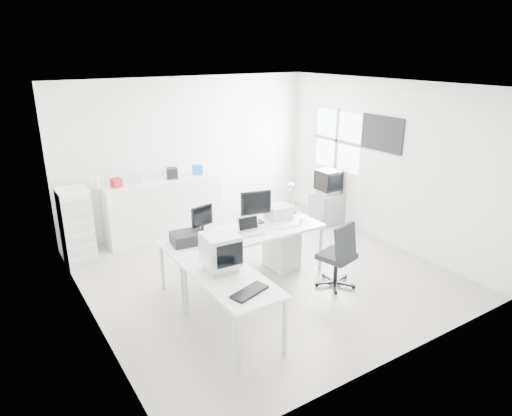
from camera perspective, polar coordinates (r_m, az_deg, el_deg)
floor at (r=7.08m, az=0.88°, el=-8.11°), size 5.00×5.00×0.01m
ceiling at (r=6.30m, az=1.01°, el=15.10°), size 5.00×5.00×0.01m
back_wall at (r=8.68m, az=-8.25°, el=6.75°), size 5.00×0.02×2.80m
left_wall at (r=5.65m, az=-20.74°, el=-1.28°), size 0.02×5.00×2.80m
right_wall at (r=8.16m, az=15.82°, el=5.40°), size 0.02×5.00×2.80m
window at (r=8.93m, az=10.12°, el=8.31°), size 0.02×1.20×1.10m
wall_picture at (r=8.10m, az=15.47°, el=8.96°), size 0.04×0.90×0.60m
main_desk at (r=6.75m, az=-1.38°, el=-6.03°), size 2.40×0.80×0.75m
side_desk at (r=5.53m, az=-3.03°, el=-12.19°), size 0.70×1.40×0.75m
drawer_pedestal at (r=7.17m, az=3.22°, el=-5.12°), size 0.40×0.50×0.60m
inkjet_printer at (r=6.29m, az=-8.54°, el=-3.70°), size 0.47×0.39×0.15m
lcd_monitor_small at (r=6.48m, az=-6.74°, el=-1.57°), size 0.38×0.27×0.44m
lcd_monitor_large at (r=6.88m, az=-0.01°, el=0.08°), size 0.50×0.29×0.49m
laptop at (r=6.50m, az=-0.58°, el=-2.38°), size 0.36×0.37×0.22m
white_keyboard at (r=6.81m, az=3.93°, el=-2.30°), size 0.39×0.14×0.02m
white_mouse at (r=7.01m, az=5.67°, el=-1.50°), size 0.06×0.06×0.06m
laser_printer at (r=7.11m, az=2.84°, el=-0.49°), size 0.38×0.34×0.21m
desk_lamp at (r=7.33m, az=4.73°, el=1.22°), size 0.16×0.16×0.49m
crt_monitor at (r=5.44m, az=-4.45°, el=-5.59°), size 0.42×0.42×0.46m
black_keyboard at (r=5.04m, az=-0.81°, el=-10.44°), size 0.49×0.31×0.03m
office_chair at (r=6.62m, az=10.07°, el=-5.56°), size 0.72×0.72×1.02m
tv_cabinet at (r=9.02m, az=8.85°, el=-0.03°), size 0.56×0.46×0.61m
crt_tv at (r=8.86m, az=9.02°, el=3.22°), size 0.50×0.48×0.45m
sideboard at (r=8.44m, az=-11.45°, el=0.01°), size 2.10×0.53×1.05m
clutter_box_a at (r=8.03m, az=-17.04°, el=3.06°), size 0.19×0.18×0.16m
clutter_box_b at (r=8.17m, az=-13.68°, el=3.62°), size 0.17×0.16×0.15m
clutter_box_c at (r=8.33m, az=-10.45°, el=4.29°), size 0.23×0.22×0.19m
clutter_box_d at (r=8.52m, az=-7.34°, el=4.76°), size 0.22×0.21×0.18m
clutter_bottle at (r=7.99m, az=-19.20°, el=2.98°), size 0.07×0.07×0.22m
filing_cabinet at (r=7.65m, az=-21.53°, el=-2.29°), size 0.43×0.52×1.24m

